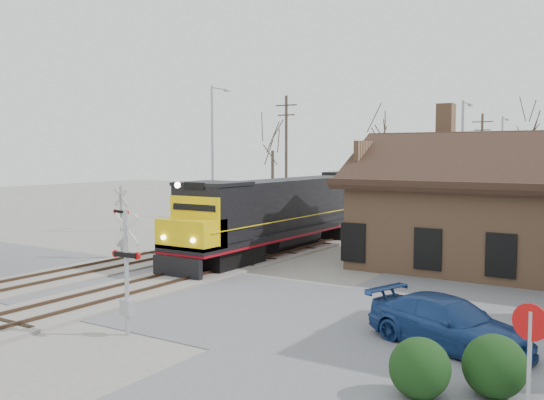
{
  "coord_description": "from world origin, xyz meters",
  "views": [
    {
      "loc": [
        17.19,
        -17.29,
        5.44
      ],
      "look_at": [
        0.41,
        9.0,
        2.98
      ],
      "focal_mm": 40.0,
      "sensor_mm": 36.0,
      "label": 1
    }
  ],
  "objects": [
    {
      "name": "utility_pole_b",
      "position": [
        2.52,
        43.91,
        4.83
      ],
      "size": [
        2.0,
        0.24,
        9.22
      ],
      "color": "#382D23",
      "rests_on": "ground"
    },
    {
      "name": "road",
      "position": [
        0.0,
        0.0,
        0.01
      ],
      "size": [
        60.0,
        9.0,
        0.03
      ],
      "primitive_type": "cube",
      "color": "#5D5D62",
      "rests_on": "ground"
    },
    {
      "name": "locomotive_trailing",
      "position": [
        0.0,
        29.76,
        2.17
      ],
      "size": [
        2.79,
        18.66,
        3.92
      ],
      "color": "black",
      "rests_on": "ground"
    },
    {
      "name": "streetlight_b",
      "position": [
        6.82,
        21.15,
        4.86
      ],
      "size": [
        0.25,
        2.04,
        8.66
      ],
      "color": "#A5A8AD",
      "rests_on": "ground"
    },
    {
      "name": "locomotive_lead",
      "position": [
        0.0,
        10.82,
        2.17
      ],
      "size": [
        2.79,
        18.66,
        4.14
      ],
      "color": "black",
      "rests_on": "ground"
    },
    {
      "name": "tree_a",
      "position": [
        -15.01,
        33.29,
        6.53
      ],
      "size": [
        3.75,
        3.75,
        9.18
      ],
      "color": "#382D23",
      "rests_on": "ground"
    },
    {
      "name": "tree_b",
      "position": [
        -6.38,
        39.41,
        7.46
      ],
      "size": [
        4.28,
        4.28,
        10.48
      ],
      "color": "#382D23",
      "rests_on": "ground"
    },
    {
      "name": "crossbuck_near",
      "position": [
        4.05,
        -4.7,
        1.77
      ],
      "size": [
        1.07,
        0.28,
        3.73
      ],
      "rotation": [
        0.0,
        0.0,
        0.06
      ],
      "color": "#A5A8AD",
      "rests_on": "ground"
    },
    {
      "name": "utility_pole_a",
      "position": [
        -9.0,
        25.95,
        5.29
      ],
      "size": [
        2.0,
        0.24,
        10.13
      ],
      "color": "#382D23",
      "rests_on": "ground"
    },
    {
      "name": "track_main",
      "position": [
        0.0,
        15.0,
        0.07
      ],
      "size": [
        3.4,
        90.0,
        0.24
      ],
      "color": "#9F998F",
      "rests_on": "ground"
    },
    {
      "name": "track_siding",
      "position": [
        -4.5,
        15.0,
        0.07
      ],
      "size": [
        3.4,
        90.0,
        0.24
      ],
      "color": "#9F998F",
      "rests_on": "ground"
    },
    {
      "name": "hedge_a",
      "position": [
        12.93,
        -4.55,
        0.68
      ],
      "size": [
        1.36,
        1.36,
        1.36
      ],
      "primitive_type": "sphere",
      "color": "black",
      "rests_on": "ground"
    },
    {
      "name": "streetlight_c",
      "position": [
        6.77,
        32.75,
        4.65
      ],
      "size": [
        0.25,
        2.04,
        8.25
      ],
      "color": "#A5A8AD",
      "rests_on": "ground"
    },
    {
      "name": "crossbuck_far",
      "position": [
        -5.87,
        4.49,
        1.77
      ],
      "size": [
        1.06,
        0.28,
        3.72
      ],
      "rotation": [
        0.0,
        0.0,
        3.14
      ],
      "color": "#A5A8AD",
      "rests_on": "ground"
    },
    {
      "name": "tree_c",
      "position": [
        5.71,
        48.87,
        8.57
      ],
      "size": [
        4.91,
        4.91,
        12.03
      ],
      "color": "#382D23",
      "rests_on": "ground"
    },
    {
      "name": "ground",
      "position": [
        0.0,
        0.0,
        0.0
      ],
      "size": [
        140.0,
        140.0,
        0.0
      ],
      "primitive_type": "plane",
      "color": "#9F998F",
      "rests_on": "ground"
    },
    {
      "name": "streetlight_a",
      "position": [
        -8.25,
        15.22,
        5.49
      ],
      "size": [
        0.25,
        2.04,
        9.89
      ],
      "color": "#A5A8AD",
      "rests_on": "ground"
    },
    {
      "name": "parked_car",
      "position": [
        12.46,
        -0.76,
        0.7
      ],
      "size": [
        5.2,
        3.4,
        1.4
      ],
      "primitive_type": "imported",
      "rotation": [
        0.0,
        0.0,
        1.25
      ],
      "color": "navy",
      "rests_on": "ground"
    },
    {
      "name": "depot",
      "position": [
        11.99,
        12.0,
        2.41
      ],
      "size": [
        15.2,
        9.31,
        7.9
      ],
      "color": "#9B7150",
      "rests_on": "ground"
    },
    {
      "name": "do_not_enter_sign",
      "position": [
        15.22,
        -4.85,
        1.72
      ],
      "size": [
        0.73,
        0.24,
        2.52
      ],
      "rotation": [
        0.0,
        0.0,
        -0.27
      ],
      "color": "#A5A8AD",
      "rests_on": "ground"
    },
    {
      "name": "hedge_b",
      "position": [
        14.32,
        -3.61,
        0.71
      ],
      "size": [
        1.42,
        1.42,
        1.42
      ],
      "primitive_type": "sphere",
      "color": "black",
      "rests_on": "ground"
    }
  ]
}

